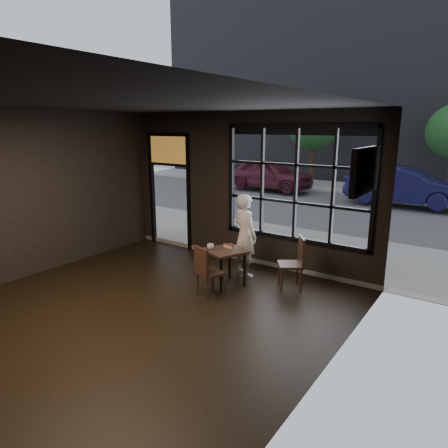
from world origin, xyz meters
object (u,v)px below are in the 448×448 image
Objects in this scene: cafe_table at (226,267)px; man at (245,235)px; chair_near at (210,271)px; navy_car at (406,186)px.

man reaches higher than cafe_table.
chair_near is 0.56× the size of man.
chair_near is at bearing 174.84° from navy_car.
navy_car is at bearing -75.65° from man.
man is 0.40× the size of navy_car.
cafe_table is 0.76× the size of chair_near.
chair_near reaches higher than cafe_table.
cafe_table is 0.17× the size of navy_car.
man reaches higher than chair_near.
navy_car reaches higher than chair_near.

